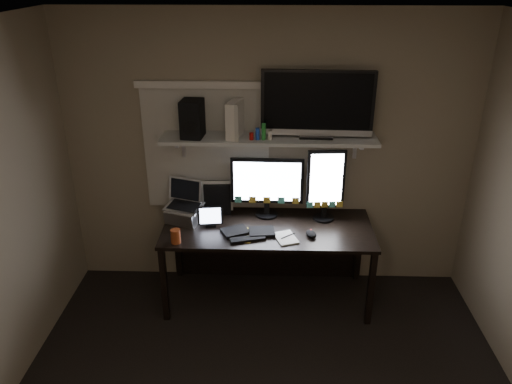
{
  "coord_description": "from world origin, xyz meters",
  "views": [
    {
      "loc": [
        0.02,
        -2.35,
        2.8
      ],
      "look_at": [
        -0.1,
        1.25,
        1.14
      ],
      "focal_mm": 35.0,
      "sensor_mm": 36.0,
      "label": 1
    }
  ],
  "objects_px": {
    "game_console": "(235,119)",
    "speaker": "(192,119)",
    "tv": "(317,104)",
    "cup": "(176,236)",
    "mouse": "(311,234)",
    "desk": "(268,238)",
    "monitor_landscape": "(267,187)",
    "tablet": "(211,216)",
    "laptop": "(184,203)",
    "monitor_portrait": "(326,185)",
    "keyboard": "(248,232)"
  },
  "relations": [
    {
      "from": "cup",
      "to": "mouse",
      "type": "bearing_deg",
      "value": 7.15
    },
    {
      "from": "keyboard",
      "to": "speaker",
      "type": "xyz_separation_m",
      "value": [
        -0.47,
        0.29,
        0.89
      ]
    },
    {
      "from": "speaker",
      "to": "tablet",
      "type": "bearing_deg",
      "value": -45.12
    },
    {
      "from": "tablet",
      "to": "speaker",
      "type": "bearing_deg",
      "value": 122.03
    },
    {
      "from": "game_console",
      "to": "mouse",
      "type": "bearing_deg",
      "value": -13.19
    },
    {
      "from": "mouse",
      "to": "cup",
      "type": "relative_size",
      "value": 1.05
    },
    {
      "from": "tablet",
      "to": "tv",
      "type": "xyz_separation_m",
      "value": [
        0.88,
        0.21,
        0.93
      ]
    },
    {
      "from": "mouse",
      "to": "speaker",
      "type": "relative_size",
      "value": 0.39
    },
    {
      "from": "mouse",
      "to": "tv",
      "type": "distance_m",
      "value": 1.07
    },
    {
      "from": "desk",
      "to": "tv",
      "type": "relative_size",
      "value": 1.96
    },
    {
      "from": "keyboard",
      "to": "game_console",
      "type": "distance_m",
      "value": 0.95
    },
    {
      "from": "tablet",
      "to": "speaker",
      "type": "relative_size",
      "value": 0.69
    },
    {
      "from": "keyboard",
      "to": "tv",
      "type": "height_order",
      "value": "tv"
    },
    {
      "from": "game_console",
      "to": "speaker",
      "type": "bearing_deg",
      "value": -162.85
    },
    {
      "from": "monitor_portrait",
      "to": "keyboard",
      "type": "xyz_separation_m",
      "value": [
        -0.66,
        -0.28,
        -0.31
      ]
    },
    {
      "from": "keyboard",
      "to": "game_console",
      "type": "xyz_separation_m",
      "value": [
        -0.12,
        0.3,
        0.89
      ]
    },
    {
      "from": "game_console",
      "to": "tablet",
      "type": "bearing_deg",
      "value": -123.66
    },
    {
      "from": "tv",
      "to": "speaker",
      "type": "height_order",
      "value": "tv"
    },
    {
      "from": "laptop",
      "to": "game_console",
      "type": "relative_size",
      "value": 1.17
    },
    {
      "from": "desk",
      "to": "monitor_landscape",
      "type": "distance_m",
      "value": 0.47
    },
    {
      "from": "keyboard",
      "to": "laptop",
      "type": "xyz_separation_m",
      "value": [
        -0.57,
        0.2,
        0.16
      ]
    },
    {
      "from": "desk",
      "to": "laptop",
      "type": "height_order",
      "value": "laptop"
    },
    {
      "from": "tablet",
      "to": "tv",
      "type": "distance_m",
      "value": 1.3
    },
    {
      "from": "laptop",
      "to": "speaker",
      "type": "height_order",
      "value": "speaker"
    },
    {
      "from": "monitor_landscape",
      "to": "keyboard",
      "type": "bearing_deg",
      "value": -112.82
    },
    {
      "from": "keyboard",
      "to": "cup",
      "type": "bearing_deg",
      "value": -179.77
    },
    {
      "from": "mouse",
      "to": "monitor_portrait",
      "type": "bearing_deg",
      "value": 49.93
    },
    {
      "from": "monitor_landscape",
      "to": "monitor_portrait",
      "type": "bearing_deg",
      "value": -4.88
    },
    {
      "from": "tv",
      "to": "cup",
      "type": "bearing_deg",
      "value": -154.05
    },
    {
      "from": "monitor_landscape",
      "to": "cup",
      "type": "relative_size",
      "value": 5.43
    },
    {
      "from": "laptop",
      "to": "cup",
      "type": "height_order",
      "value": "laptop"
    },
    {
      "from": "monitor_landscape",
      "to": "monitor_portrait",
      "type": "relative_size",
      "value": 0.97
    },
    {
      "from": "mouse",
      "to": "speaker",
      "type": "distance_m",
      "value": 1.37
    },
    {
      "from": "monitor_landscape",
      "to": "speaker",
      "type": "bearing_deg",
      "value": -174.31
    },
    {
      "from": "mouse",
      "to": "cup",
      "type": "distance_m",
      "value": 1.11
    },
    {
      "from": "monitor_landscape",
      "to": "tv",
      "type": "relative_size",
      "value": 0.69
    },
    {
      "from": "monitor_portrait",
      "to": "tv",
      "type": "xyz_separation_m",
      "value": [
        -0.1,
        0.04,
        0.7
      ]
    },
    {
      "from": "keyboard",
      "to": "mouse",
      "type": "height_order",
      "value": "mouse"
    },
    {
      "from": "speaker",
      "to": "monitor_portrait",
      "type": "bearing_deg",
      "value": 5.56
    },
    {
      "from": "tv",
      "to": "monitor_landscape",
      "type": "bearing_deg",
      "value": -179.69
    },
    {
      "from": "tablet",
      "to": "laptop",
      "type": "height_order",
      "value": "laptop"
    },
    {
      "from": "monitor_portrait",
      "to": "keyboard",
      "type": "height_order",
      "value": "monitor_portrait"
    },
    {
      "from": "tv",
      "to": "game_console",
      "type": "distance_m",
      "value": 0.68
    },
    {
      "from": "monitor_landscape",
      "to": "laptop",
      "type": "distance_m",
      "value": 0.74
    },
    {
      "from": "keyboard",
      "to": "tablet",
      "type": "height_order",
      "value": "tablet"
    },
    {
      "from": "speaker",
      "to": "keyboard",
      "type": "bearing_deg",
      "value": -25.65
    },
    {
      "from": "monitor_landscape",
      "to": "mouse",
      "type": "relative_size",
      "value": 5.2
    },
    {
      "from": "laptop",
      "to": "tv",
      "type": "relative_size",
      "value": 0.39
    },
    {
      "from": "monitor_portrait",
      "to": "monitor_landscape",
      "type": "bearing_deg",
      "value": 169.23
    },
    {
      "from": "desk",
      "to": "monitor_portrait",
      "type": "distance_m",
      "value": 0.71
    }
  ]
}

